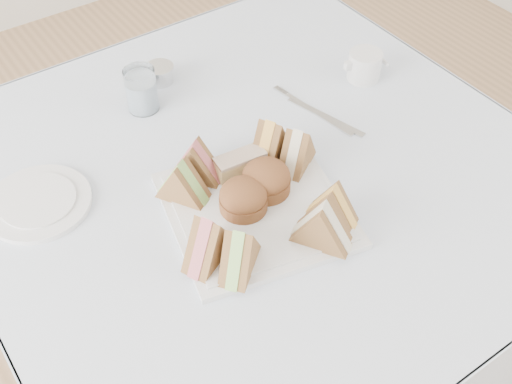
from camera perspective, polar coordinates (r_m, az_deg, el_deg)
floor at (r=1.77m, az=-0.00°, el=-15.40°), size 4.00×4.00×0.00m
table at (r=1.46m, az=-0.00°, el=-8.47°), size 0.90×0.90×0.74m
tablecloth at (r=1.18m, az=-0.00°, el=2.12°), size 1.02×1.02×0.01m
serving_plate at (r=1.09m, az=0.00°, el=-1.60°), size 0.35×0.35×0.01m
sandwich_fl_a at (r=0.99m, az=-4.23°, el=-4.12°), size 0.11×0.08×0.09m
sandwich_fl_b at (r=0.97m, az=-1.48°, el=-5.13°), size 0.10×0.09×0.08m
sandwich_fr_a at (r=1.05m, az=6.82°, el=-0.98°), size 0.08×0.09×0.08m
sandwich_fr_b at (r=1.01m, az=5.92°, el=-2.74°), size 0.09×0.11×0.09m
sandwich_bl_a at (r=1.08m, az=-6.61°, el=1.07°), size 0.08×0.10×0.08m
sandwich_bl_b at (r=1.11m, az=-5.38°, el=2.82°), size 0.09×0.10×0.08m
sandwich_br_a at (r=1.13m, az=3.68°, el=3.91°), size 0.10×0.09×0.08m
sandwich_br_b at (r=1.15m, az=1.26°, el=4.66°), size 0.11×0.09×0.09m
scone_left at (r=1.07m, az=-1.14°, el=-0.50°), size 0.10×0.10×0.06m
scone_right at (r=1.10m, az=0.90°, el=1.17°), size 0.09×0.09×0.06m
pastry_slice at (r=1.13m, az=-1.42°, el=2.47°), size 0.09×0.05×0.04m
side_plate at (r=1.17m, az=-18.76°, el=-0.92°), size 0.22×0.22×0.01m
water_glass at (r=1.30m, az=-10.16°, el=8.95°), size 0.07×0.07×0.09m
tea_strainer at (r=1.38m, az=-8.52°, el=10.27°), size 0.07×0.07×0.03m
knife at (r=1.29m, az=6.19°, el=6.66°), size 0.06×0.18×0.00m
fork at (r=1.29m, az=5.59°, el=6.88°), size 0.04×0.18×0.00m
creamer_jug at (r=1.38m, az=9.61°, el=11.00°), size 0.08×0.08×0.06m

